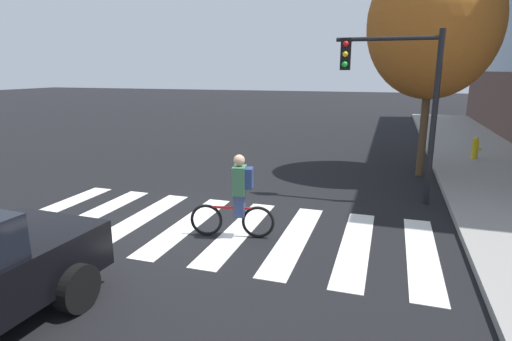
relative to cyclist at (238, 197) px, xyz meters
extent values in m
plane|color=black|center=(-1.26, 0.27, -0.84)|extent=(120.00, 120.00, 0.00)
cube|color=silver|center=(-4.86, 0.27, -0.84)|extent=(0.55, 3.65, 0.01)
cube|color=silver|center=(-3.67, 0.27, -0.84)|extent=(0.55, 3.65, 0.01)
cube|color=silver|center=(-2.48, 0.27, -0.84)|extent=(0.55, 3.65, 0.01)
cube|color=silver|center=(-1.29, 0.27, -0.84)|extent=(0.55, 3.65, 0.01)
cube|color=silver|center=(-0.10, 0.27, -0.84)|extent=(0.55, 3.65, 0.01)
cube|color=silver|center=(1.09, 0.27, -0.84)|extent=(0.55, 3.65, 0.01)
cube|color=silver|center=(2.28, 0.27, -0.84)|extent=(0.55, 3.65, 0.01)
cube|color=silver|center=(3.48, 0.27, -0.84)|extent=(0.55, 3.65, 0.01)
cylinder|color=black|center=(-1.20, -3.16, -0.50)|extent=(0.27, 0.69, 0.68)
torus|color=black|center=(0.39, 0.08, -0.51)|extent=(0.66, 0.18, 0.66)
torus|color=black|center=(-0.64, -0.12, -0.51)|extent=(0.66, 0.18, 0.66)
cylinder|color=red|center=(-0.12, -0.02, -0.23)|extent=(0.89, 0.22, 0.05)
cylinder|color=red|center=(0.03, 0.01, -0.16)|extent=(0.04, 0.04, 0.45)
cube|color=#384772|center=(0.03, 0.01, -0.11)|extent=(0.25, 0.31, 0.56)
cube|color=#3F724C|center=(0.03, 0.01, 0.34)|extent=(0.30, 0.40, 0.56)
sphere|color=tan|center=(0.03, 0.01, 0.74)|extent=(0.22, 0.22, 0.22)
cube|color=navy|center=(0.21, 0.04, 0.39)|extent=(0.21, 0.31, 0.40)
cylinder|color=black|center=(3.74, 3.46, 1.26)|extent=(0.14, 0.14, 4.20)
cylinder|color=black|center=(2.54, 3.46, 3.16)|extent=(2.40, 0.10, 0.10)
cube|color=black|center=(1.58, 3.46, 2.81)|extent=(0.24, 0.20, 0.76)
sphere|color=red|center=(1.58, 3.35, 3.05)|extent=(0.14, 0.14, 0.14)
sphere|color=gold|center=(1.58, 3.35, 2.81)|extent=(0.14, 0.14, 0.14)
sphere|color=green|center=(1.58, 3.35, 2.57)|extent=(0.14, 0.14, 0.14)
cylinder|color=gold|center=(5.74, 9.18, -0.37)|extent=(0.22, 0.22, 0.65)
sphere|color=gold|center=(5.74, 9.18, 0.00)|extent=(0.18, 0.18, 0.18)
cylinder|color=gold|center=(5.90, 9.18, -0.34)|extent=(0.12, 0.09, 0.09)
cylinder|color=#4C3823|center=(3.75, 6.53, 0.69)|extent=(0.24, 0.24, 3.07)
ellipsoid|color=#A5591E|center=(3.75, 6.53, 3.76)|extent=(3.82, 3.82, 4.39)
camera|label=1|loc=(2.75, -7.34, 2.42)|focal=29.17mm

